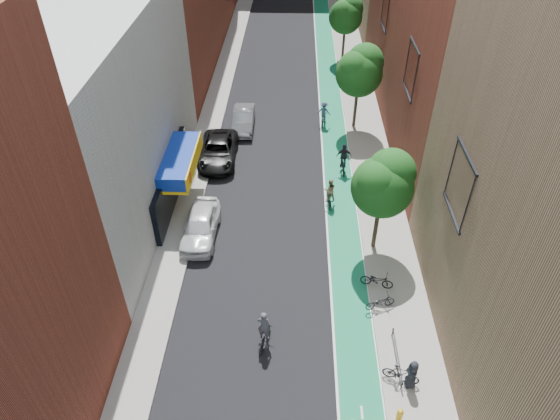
# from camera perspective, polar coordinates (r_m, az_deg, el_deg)

# --- Properties ---
(ground) EXTENTS (160.00, 160.00, 0.00)m
(ground) POSITION_cam_1_polar(r_m,az_deg,el_deg) (23.12, -1.33, -21.20)
(ground) COLOR black
(ground) RESTS_ON ground
(bike_lane) EXTENTS (2.00, 68.00, 0.01)m
(bike_lane) POSITION_cam_1_polar(r_m,az_deg,el_deg) (42.60, 5.98, 10.71)
(bike_lane) COLOR #167E58
(bike_lane) RESTS_ON ground
(sidewalk_left) EXTENTS (2.00, 68.00, 0.15)m
(sidewalk_left) POSITION_cam_1_polar(r_m,az_deg,el_deg) (43.01, -7.67, 10.97)
(sidewalk_left) COLOR gray
(sidewalk_left) RESTS_ON ground
(sidewalk_right) EXTENTS (3.00, 68.00, 0.15)m
(sidewalk_right) POSITION_cam_1_polar(r_m,az_deg,el_deg) (42.83, 9.38, 10.66)
(sidewalk_right) COLOR gray
(sidewalk_right) RESTS_ON ground
(building_left_white) EXTENTS (8.00, 20.00, 12.00)m
(building_left_white) POSITION_cam_1_polar(r_m,az_deg,el_deg) (31.42, -20.87, 9.79)
(building_left_white) COLOR silver
(building_left_white) RESTS_ON ground
(tree_near) EXTENTS (3.40, 3.36, 6.42)m
(tree_near) POSITION_cam_1_polar(r_m,az_deg,el_deg) (26.86, 11.78, 3.08)
(tree_near) COLOR #332619
(tree_near) RESTS_ON ground
(tree_mid) EXTENTS (3.55, 3.53, 6.74)m
(tree_mid) POSITION_cam_1_polar(r_m,az_deg,el_deg) (38.88, 9.13, 15.57)
(tree_mid) COLOR #332619
(tree_mid) RESTS_ON ground
(tree_far) EXTENTS (3.30, 3.25, 6.21)m
(tree_far) POSITION_cam_1_polar(r_m,az_deg,el_deg) (52.09, 7.59, 21.32)
(tree_far) COLOR #332619
(tree_far) RESTS_ON ground
(parked_car_white) EXTENTS (2.02, 4.85, 1.64)m
(parked_car_white) POSITION_cam_1_polar(r_m,az_deg,el_deg) (29.83, -9.08, -1.74)
(parked_car_white) COLOR silver
(parked_car_white) RESTS_ON ground
(parked_car_black) EXTENTS (2.69, 5.59, 1.54)m
(parked_car_black) POSITION_cam_1_polar(r_m,az_deg,el_deg) (36.45, -7.09, 6.74)
(parked_car_black) COLOR black
(parked_car_black) RESTS_ON ground
(parked_car_silver) EXTENTS (1.67, 4.57, 1.50)m
(parked_car_silver) POSITION_cam_1_polar(r_m,az_deg,el_deg) (40.32, -4.19, 10.29)
(parked_car_silver) COLOR gray
(parked_car_silver) RESTS_ON ground
(cyclist_lead) EXTENTS (1.00, 1.83, 2.17)m
(cyclist_lead) POSITION_cam_1_polar(r_m,az_deg,el_deg) (24.21, -1.82, -13.96)
(cyclist_lead) COLOR black
(cyclist_lead) RESTS_ON ground
(cyclist_lane_near) EXTENTS (0.81, 1.78, 1.91)m
(cyclist_lane_near) POSITION_cam_1_polar(r_m,az_deg,el_deg) (32.00, 5.67, 1.76)
(cyclist_lane_near) COLOR black
(cyclist_lane_near) RESTS_ON ground
(cyclist_lane_mid) EXTENTS (1.07, 1.65, 2.16)m
(cyclist_lane_mid) POSITION_cam_1_polar(r_m,az_deg,el_deg) (35.15, 7.28, 5.55)
(cyclist_lane_mid) COLOR black
(cyclist_lane_mid) RESTS_ON ground
(cyclist_lane_far) EXTENTS (1.18, 1.71, 1.99)m
(cyclist_lane_far) POSITION_cam_1_polar(r_m,az_deg,el_deg) (40.75, 5.03, 10.79)
(cyclist_lane_far) COLOR black
(cyclist_lane_far) RESTS_ON ground
(parked_bike_near) EXTENTS (1.68, 1.01, 0.83)m
(parked_bike_near) POSITION_cam_1_polar(r_m,az_deg,el_deg) (26.14, 11.38, -10.27)
(parked_bike_near) COLOR black
(parked_bike_near) RESTS_ON sidewalk_right
(parked_bike_mid) EXTENTS (1.71, 0.95, 0.99)m
(parked_bike_mid) POSITION_cam_1_polar(r_m,az_deg,el_deg) (23.70, 13.67, -17.74)
(parked_bike_mid) COLOR black
(parked_bike_mid) RESTS_ON sidewalk_right
(parked_bike_far) EXTENTS (1.84, 1.01, 0.92)m
(parked_bike_far) POSITION_cam_1_polar(r_m,az_deg,el_deg) (27.08, 11.01, -7.86)
(parked_bike_far) COLOR black
(parked_bike_far) RESTS_ON sidewalk_right
(pedestrian) EXTENTS (0.63, 0.85, 1.58)m
(pedestrian) POSITION_cam_1_polar(r_m,az_deg,el_deg) (23.45, 14.85, -17.68)
(pedestrian) COLOR black
(pedestrian) RESTS_ON sidewalk_right
(fire_hydrant) EXTENTS (0.27, 0.27, 0.77)m
(fire_hydrant) POSITION_cam_1_polar(r_m,az_deg,el_deg) (22.75, 13.51, -21.83)
(fire_hydrant) COLOR gold
(fire_hydrant) RESTS_ON sidewalk_right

